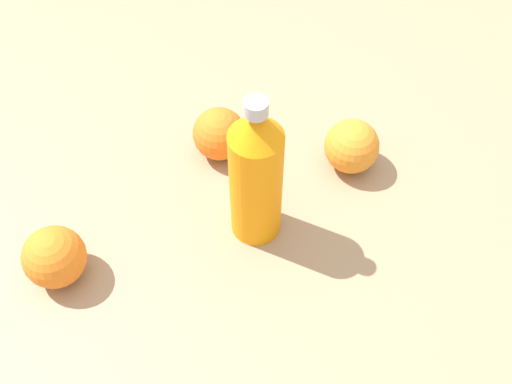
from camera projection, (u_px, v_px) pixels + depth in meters
The scene contains 5 objects.
ground_plane at pixel (269, 207), 0.92m from camera, with size 2.40×2.40×0.00m, color #9E7F60.
water_bottle at pixel (256, 175), 0.81m from camera, with size 0.07×0.07×0.25m.
orange_0 at pixel (219, 134), 0.95m from camera, with size 0.08×0.08×0.08m, color orange.
orange_1 at pixel (54, 257), 0.82m from camera, with size 0.08×0.08×0.08m, color orange.
orange_2 at pixel (352, 146), 0.93m from camera, with size 0.08×0.08×0.08m, color orange.
Camera 1 is at (-0.13, -0.52, 0.75)m, focal length 43.78 mm.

